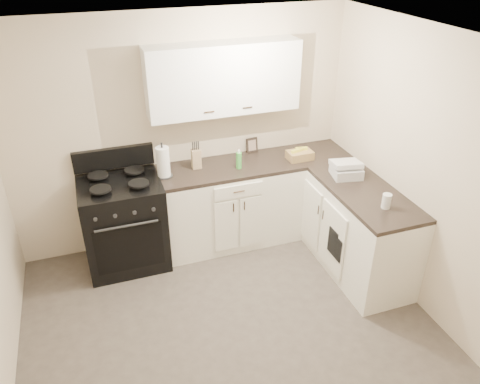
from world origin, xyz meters
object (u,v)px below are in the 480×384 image
object	(u,v)px
stove	(125,225)
knife_block	(196,159)
paper_towel	(163,162)
countertop_grill	(346,171)
wicker_basket	(300,155)

from	to	relation	value
stove	knife_block	bearing A→B (deg)	6.96
paper_towel	countertop_grill	world-z (taller)	paper_towel
knife_block	paper_towel	world-z (taller)	paper_towel
wicker_basket	countertop_grill	distance (m)	0.59
countertop_grill	knife_block	bearing A→B (deg)	164.72
stove	wicker_basket	xyz separation A→B (m)	(1.94, -0.06, 0.53)
paper_towel	knife_block	bearing A→B (deg)	12.64
knife_block	wicker_basket	world-z (taller)	knife_block
stove	paper_towel	bearing A→B (deg)	2.41
wicker_basket	countertop_grill	world-z (taller)	countertop_grill
knife_block	paper_towel	size ratio (longest dim) A/B	0.65
knife_block	wicker_basket	bearing A→B (deg)	-6.97
knife_block	countertop_grill	xyz separation A→B (m)	(1.39, -0.68, -0.05)
stove	knife_block	xyz separation A→B (m)	(0.82, 0.10, 0.58)
wicker_basket	paper_towel	bearing A→B (deg)	176.94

